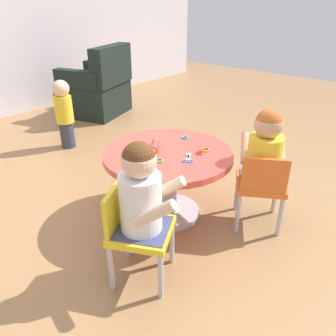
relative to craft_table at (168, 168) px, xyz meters
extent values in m
plane|color=#9E7247|center=(0.00, 0.00, -0.36)|extent=(10.00, 10.00, 0.00)
cylinder|color=silver|center=(0.00, 0.00, -0.34)|extent=(0.44, 0.44, 0.03)
cylinder|color=silver|center=(0.00, 0.00, -0.14)|extent=(0.12, 0.12, 0.44)
cylinder|color=#D84C3F|center=(0.00, 0.00, 0.10)|extent=(0.84, 0.84, 0.04)
cylinder|color=#B7B7BC|center=(-0.59, -0.45, -0.22)|extent=(0.03, 0.03, 0.28)
cylinder|color=#B7B7BC|center=(-0.36, -0.33, -0.22)|extent=(0.03, 0.03, 0.28)
cylinder|color=#B7B7BC|center=(-0.71, -0.22, -0.22)|extent=(0.03, 0.03, 0.28)
cylinder|color=#B7B7BC|center=(-0.48, -0.10, -0.22)|extent=(0.03, 0.03, 0.28)
cube|color=yellow|center=(-0.53, -0.28, -0.06)|extent=(0.40, 0.40, 0.04)
cube|color=yellow|center=(-0.59, -0.16, 0.07)|extent=(0.25, 0.15, 0.22)
cube|color=#3F4772|center=(-0.53, -0.28, -0.06)|extent=(0.36, 0.37, 0.04)
cylinder|color=white|center=(-0.53, -0.28, 0.11)|extent=(0.21, 0.21, 0.30)
sphere|color=beige|center=(-0.53, -0.28, 0.34)|extent=(0.17, 0.17, 0.17)
sphere|color=#593319|center=(-0.53, -0.28, 0.35)|extent=(0.16, 0.16, 0.16)
cylinder|color=beige|center=(-0.58, -0.42, 0.14)|extent=(0.15, 0.21, 0.17)
cylinder|color=beige|center=(-0.39, -0.32, 0.14)|extent=(0.15, 0.21, 0.17)
cylinder|color=#B7B7BC|center=(0.49, -0.56, -0.22)|extent=(0.03, 0.03, 0.28)
cylinder|color=#B7B7BC|center=(0.36, -0.33, -0.22)|extent=(0.03, 0.03, 0.28)
cylinder|color=#B7B7BC|center=(0.27, -0.69, -0.22)|extent=(0.03, 0.03, 0.28)
cylinder|color=#B7B7BC|center=(0.13, -0.47, -0.22)|extent=(0.03, 0.03, 0.28)
cube|color=orange|center=(0.31, -0.51, -0.06)|extent=(0.41, 0.41, 0.04)
cube|color=orange|center=(0.20, -0.58, 0.07)|extent=(0.16, 0.24, 0.22)
cube|color=#3F4772|center=(0.31, -0.51, -0.06)|extent=(0.37, 0.37, 0.04)
cylinder|color=yellow|center=(0.31, -0.51, 0.11)|extent=(0.21, 0.21, 0.30)
sphere|color=tan|center=(0.31, -0.51, 0.34)|extent=(0.17, 0.17, 0.17)
sphere|color=#B25926|center=(0.31, -0.51, 0.35)|extent=(0.16, 0.16, 0.16)
cylinder|color=tan|center=(0.46, -0.55, 0.14)|extent=(0.21, 0.16, 0.17)
cylinder|color=tan|center=(0.34, -0.37, 0.14)|extent=(0.21, 0.16, 0.17)
cube|color=black|center=(1.12, 2.20, -0.16)|extent=(0.88, 0.88, 0.40)
cube|color=black|center=(1.21, 1.92, 0.27)|extent=(0.72, 0.37, 0.45)
cube|color=black|center=(1.40, 2.29, 0.14)|extent=(0.30, 0.60, 0.20)
cube|color=black|center=(0.83, 2.11, 0.14)|extent=(0.30, 0.60, 0.20)
cylinder|color=#33384C|center=(0.24, 1.53, -0.23)|extent=(0.14, 0.14, 0.26)
cylinder|color=yellow|center=(0.24, 1.53, 0.03)|extent=(0.17, 0.17, 0.26)
sphere|color=beige|center=(0.24, 1.53, 0.23)|extent=(0.16, 0.16, 0.16)
cylinder|color=#D83F3F|center=(-0.04, 0.08, 0.15)|extent=(0.14, 0.12, 0.05)
cylinder|color=yellow|center=(0.04, 0.14, 0.15)|extent=(0.05, 0.04, 0.02)
cylinder|color=yellow|center=(-0.11, 0.03, 0.15)|extent=(0.05, 0.04, 0.02)
cube|color=silver|center=(0.01, -0.15, 0.12)|extent=(0.09, 0.09, 0.01)
cube|color=silver|center=(0.01, -0.15, 0.12)|extent=(0.11, 0.05, 0.01)
torus|color=#3F72CC|center=(-0.02, -0.20, 0.12)|extent=(0.05, 0.05, 0.01)
torus|color=#3F72CC|center=(-0.04, -0.17, 0.12)|extent=(0.05, 0.05, 0.01)
cylinder|color=pink|center=(-0.10, 0.14, 0.13)|extent=(0.13, 0.13, 0.02)
torus|color=#4CB259|center=(-0.14, -0.05, 0.13)|extent=(0.05, 0.05, 0.01)
torus|color=red|center=(0.11, -0.17, 0.13)|extent=(0.05, 0.05, 0.01)
torus|color=#3F99D8|center=(0.25, 0.06, 0.13)|extent=(0.05, 0.05, 0.01)
torus|color=orange|center=(0.17, -0.17, 0.13)|extent=(0.06, 0.06, 0.01)
camera|label=1|loc=(-1.50, -1.28, 1.02)|focal=35.98mm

